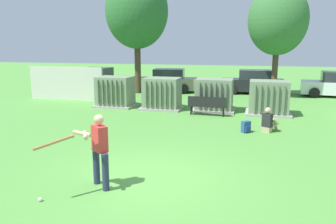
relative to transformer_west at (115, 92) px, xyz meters
name	(u,v)px	position (x,y,z in m)	size (l,w,h in m)	color
ground_plane	(147,178)	(4.73, -9.11, -0.79)	(96.00, 96.00, 0.00)	#51933D
fence_panel	(66,83)	(-3.79, 1.39, 0.21)	(4.80, 0.12, 2.00)	beige
transformer_west	(115,92)	(0.00, 0.00, 0.00)	(2.10, 1.70, 1.62)	#9E9B93
transformer_mid_west	(162,94)	(2.64, -0.05, 0.00)	(2.10, 1.70, 1.62)	#9E9B93
transformer_mid_east	(214,95)	(5.32, 0.11, 0.00)	(2.10, 1.70, 1.62)	#9E9B93
transformer_east	(269,98)	(7.94, -0.16, 0.00)	(2.10, 1.70, 1.62)	#9E9B93
park_bench	(207,105)	(5.14, -1.19, -0.25)	(1.81, 0.47, 0.92)	black
batter	(98,147)	(3.80, -9.90, 0.19)	(1.22, 1.40, 1.74)	#282D4C
sports_ball	(40,199)	(2.89, -10.88, -0.74)	(0.09, 0.09, 0.09)	white
seated_spectator	(269,122)	(7.84, -3.53, -0.41)	(0.68, 0.78, 0.96)	tan
backpack	(246,127)	(7.01, -3.90, -0.57)	(0.38, 0.37, 0.44)	#264C8C
tree_left	(137,11)	(-0.54, 5.22, 4.68)	(4.17, 4.17, 7.97)	#4C3828
tree_center_left	(278,20)	(8.48, 5.74, 3.99)	(3.65, 3.65, 6.97)	#4C3828
parked_car_leftmost	(95,79)	(-4.40, 6.52, -0.04)	(4.30, 2.12, 1.62)	gray
parked_car_left_of_center	(167,81)	(1.26, 6.39, -0.04)	(4.37, 2.29, 1.62)	gray
parked_car_right_of_center	(253,82)	(7.17, 6.97, -0.04)	(4.26, 2.03, 1.62)	black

